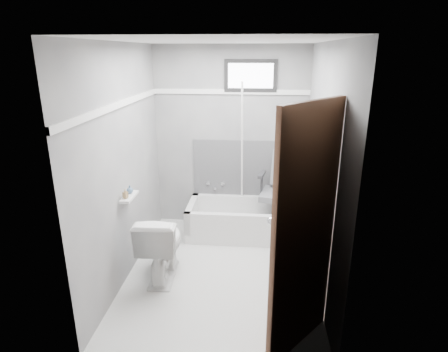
# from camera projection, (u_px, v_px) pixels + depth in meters

# --- Properties ---
(floor) EXTENTS (2.60, 2.60, 0.00)m
(floor) POSITION_uv_depth(u_px,v_px,m) (221.00, 272.00, 4.12)
(floor) COLOR white
(floor) RESTS_ON ground
(ceiling) EXTENTS (2.60, 2.60, 0.00)m
(ceiling) POSITION_uv_depth(u_px,v_px,m) (221.00, 41.00, 3.36)
(ceiling) COLOR silver
(ceiling) RESTS_ON floor
(wall_back) EXTENTS (2.00, 0.02, 2.40)m
(wall_back) POSITION_uv_depth(u_px,v_px,m) (230.00, 139.00, 4.96)
(wall_back) COLOR slate
(wall_back) RESTS_ON floor
(wall_front) EXTENTS (2.00, 0.02, 2.40)m
(wall_front) POSITION_uv_depth(u_px,v_px,m) (202.00, 225.00, 2.51)
(wall_front) COLOR slate
(wall_front) RESTS_ON floor
(wall_left) EXTENTS (0.02, 2.60, 2.40)m
(wall_left) POSITION_uv_depth(u_px,v_px,m) (124.00, 165.00, 3.82)
(wall_left) COLOR slate
(wall_left) RESTS_ON floor
(wall_right) EXTENTS (0.02, 2.60, 2.40)m
(wall_right) POSITION_uv_depth(u_px,v_px,m) (323.00, 171.00, 3.65)
(wall_right) COLOR slate
(wall_right) RESTS_ON floor
(bathtub) EXTENTS (1.50, 0.70, 0.42)m
(bathtub) POSITION_uv_depth(u_px,v_px,m) (245.00, 220.00, 4.91)
(bathtub) COLOR silver
(bathtub) RESTS_ON floor
(office_chair) EXTENTS (0.69, 0.69, 1.02)m
(office_chair) POSITION_uv_depth(u_px,v_px,m) (281.00, 190.00, 4.79)
(office_chair) COLOR #5B5B5F
(office_chair) RESTS_ON bathtub
(toilet) EXTENTS (0.45, 0.77, 0.74)m
(toilet) POSITION_uv_depth(u_px,v_px,m) (162.00, 245.00, 3.94)
(toilet) COLOR white
(toilet) RESTS_ON floor
(door) EXTENTS (0.78, 0.78, 2.00)m
(door) POSITION_uv_depth(u_px,v_px,m) (348.00, 257.00, 2.51)
(door) COLOR #55311F
(door) RESTS_ON floor
(window) EXTENTS (0.66, 0.04, 0.40)m
(window) POSITION_uv_depth(u_px,v_px,m) (251.00, 76.00, 4.67)
(window) COLOR black
(window) RESTS_ON wall_back
(backerboard) EXTENTS (1.50, 0.02, 0.78)m
(backerboard) POSITION_uv_depth(u_px,v_px,m) (249.00, 169.00, 5.06)
(backerboard) COLOR #4C4C4F
(backerboard) RESTS_ON wall_back
(trim_back) EXTENTS (2.00, 0.02, 0.06)m
(trim_back) POSITION_uv_depth(u_px,v_px,m) (231.00, 92.00, 4.76)
(trim_back) COLOR white
(trim_back) RESTS_ON wall_back
(trim_left) EXTENTS (0.02, 2.60, 0.06)m
(trim_left) POSITION_uv_depth(u_px,v_px,m) (120.00, 104.00, 3.62)
(trim_left) COLOR white
(trim_left) RESTS_ON wall_left
(pole) EXTENTS (0.02, 0.55, 1.88)m
(pole) POSITION_uv_depth(u_px,v_px,m) (242.00, 155.00, 4.77)
(pole) COLOR white
(pole) RESTS_ON bathtub
(shelf) EXTENTS (0.10, 0.32, 0.02)m
(shelf) POSITION_uv_depth(u_px,v_px,m) (129.00, 197.00, 3.81)
(shelf) COLOR silver
(shelf) RESTS_ON wall_left
(soap_bottle_a) EXTENTS (0.05, 0.05, 0.09)m
(soap_bottle_a) POSITION_uv_depth(u_px,v_px,m) (125.00, 193.00, 3.72)
(soap_bottle_a) COLOR olive
(soap_bottle_a) RESTS_ON shelf
(soap_bottle_b) EXTENTS (0.09, 0.09, 0.08)m
(soap_bottle_b) POSITION_uv_depth(u_px,v_px,m) (130.00, 189.00, 3.85)
(soap_bottle_b) COLOR slate
(soap_bottle_b) RESTS_ON shelf
(faucet) EXTENTS (0.26, 0.10, 0.16)m
(faucet) POSITION_uv_depth(u_px,v_px,m) (216.00, 185.00, 5.16)
(faucet) COLOR silver
(faucet) RESTS_ON wall_back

